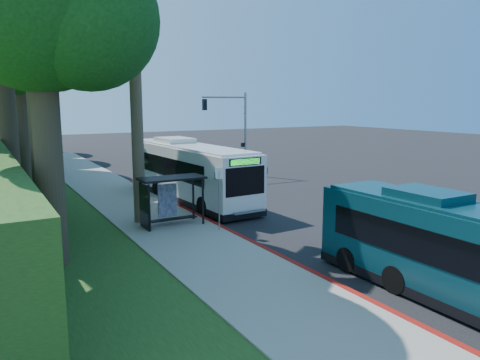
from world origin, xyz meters
TOP-DOWN VIEW (x-y plane):
  - ground at (0.00, 0.00)m, footprint 140.00×140.00m
  - sidewalk at (-7.30, 0.00)m, footprint 4.50×70.00m
  - red_curb at (-5.00, -4.00)m, footprint 0.25×30.00m
  - grass_verge at (-13.00, 5.00)m, footprint 8.00×70.00m
  - bus_shelter at (-7.26, -2.86)m, footprint 3.20×1.51m
  - stop_sign_pole at (-5.40, -5.00)m, footprint 0.35×0.06m
  - traffic_signal_pole at (3.78, 10.00)m, footprint 4.10×0.30m
  - tree_2 at (-11.89, 15.98)m, footprint 8.82×8.40m
  - tree_4 at (-11.40, 31.98)m, footprint 8.40×8.00m
  - tree_5 at (-10.41, 39.99)m, footprint 7.35×7.00m
  - tree_6 at (-12.91, -6.01)m, footprint 7.56×7.20m
  - white_bus at (-3.62, 2.74)m, footprint 3.47×13.10m
  - teal_bus at (-2.60, -16.27)m, footprint 2.48×11.35m
  - pickup at (0.25, 9.69)m, footprint 2.46×4.90m

SIDE VIEW (x-z plane):
  - ground at x=0.00m, z-range 0.00..0.00m
  - grass_verge at x=-13.00m, z-range 0.00..0.06m
  - sidewalk at x=-7.30m, z-range 0.00..0.12m
  - red_curb at x=-5.00m, z-range 0.00..0.13m
  - pickup at x=0.25m, z-range 0.00..1.33m
  - teal_bus at x=-2.60m, z-range -0.04..3.34m
  - bus_shelter at x=-7.26m, z-range 0.53..3.08m
  - white_bus at x=-3.62m, z-range -0.05..3.82m
  - stop_sign_pole at x=-5.40m, z-range 0.50..3.67m
  - traffic_signal_pole at x=3.78m, z-range 0.92..7.92m
  - tree_5 at x=-10.41m, z-range 2.53..15.39m
  - tree_6 at x=-12.91m, z-range 2.84..16.58m
  - tree_4 at x=-11.40m, z-range 2.66..16.80m
  - tree_2 at x=-11.89m, z-range 2.92..18.04m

